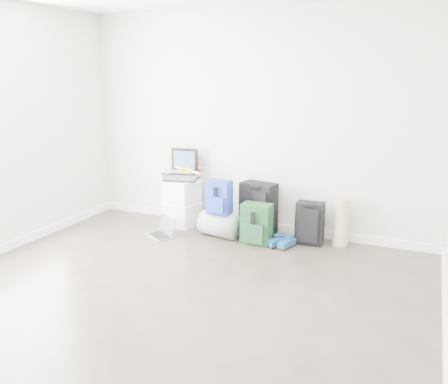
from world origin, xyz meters
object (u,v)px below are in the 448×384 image
at_px(large_suitcase, 258,209).
at_px(carry_on, 310,223).
at_px(laptop, 162,231).
at_px(briefcase, 181,175).
at_px(duffel_bag, 220,225).
at_px(boxes_stack, 182,202).

height_order(large_suitcase, carry_on, large_suitcase).
bearing_deg(laptop, large_suitcase, 56.03).
height_order(briefcase, laptop, briefcase).
xyz_separation_m(duffel_bag, large_suitcase, (0.40, 0.25, 0.18)).
height_order(briefcase, duffel_bag, briefcase).
height_order(duffel_bag, carry_on, carry_on).
bearing_deg(boxes_stack, briefcase, 90.93).
bearing_deg(briefcase, laptop, -104.69).
relative_size(carry_on, laptop, 1.22).
distance_m(briefcase, carry_on, 1.75).
bearing_deg(carry_on, boxes_stack, 176.12).
relative_size(briefcase, laptop, 0.99).
xyz_separation_m(duffel_bag, laptop, (-0.65, -0.27, -0.09)).
relative_size(duffel_bag, large_suitcase, 0.75).
bearing_deg(duffel_bag, large_suitcase, 42.62).
height_order(duffel_bag, large_suitcase, large_suitcase).
bearing_deg(duffel_bag, laptop, -146.62).
xyz_separation_m(briefcase, carry_on, (1.70, -0.03, -0.42)).
relative_size(large_suitcase, laptop, 1.60).
xyz_separation_m(boxes_stack, briefcase, (0.00, 0.00, 0.36)).
bearing_deg(duffel_bag, carry_on, 20.63).
distance_m(briefcase, laptop, 0.78).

